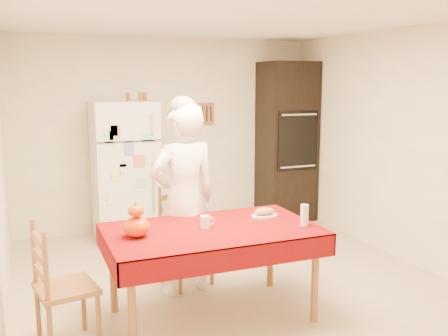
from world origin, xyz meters
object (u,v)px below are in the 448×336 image
oven_cabinet (287,142)px  bread_plate (264,216)px  chair_left (57,283)px  seated_woman (184,200)px  refrigerator (125,171)px  pumpkin_lower (136,227)px  chair_far (182,231)px  dining_table (212,236)px  coffee_mug (205,222)px  wine_glass (304,215)px

oven_cabinet → bread_plate: 2.77m
oven_cabinet → chair_left: bearing=-142.2°
seated_woman → bread_plate: bearing=138.4°
refrigerator → pumpkin_lower: (-0.38, -2.41, -0.01)m
chair_far → pumpkin_lower: chair_far is taller
dining_table → refrigerator: bearing=95.5°
refrigerator → oven_cabinet: oven_cabinet is taller
seated_woman → pumpkin_lower: bearing=37.9°
pumpkin_lower → bread_plate: pumpkin_lower is taller
seated_woman → chair_far: bearing=-110.1°
bread_plate → pumpkin_lower: bearing=-172.8°
refrigerator → seated_woman: bearing=-84.5°
chair_left → coffee_mug: 1.21m
dining_table → bread_plate: 0.58m
coffee_mug → pumpkin_lower: size_ratio=0.48×
bread_plate → refrigerator: bearing=109.1°
dining_table → bread_plate: bearing=15.3°
chair_far → wine_glass: 1.30m
refrigerator → oven_cabinet: bearing=1.2°
coffee_mug → chair_far: bearing=86.7°
chair_far → pumpkin_lower: bearing=-143.1°
oven_cabinet → seated_woman: size_ratio=1.26×
coffee_mug → pumpkin_lower: pumpkin_lower is taller
oven_cabinet → bread_plate: oven_cabinet is taller
oven_cabinet → wine_glass: (-1.31, -2.68, -0.25)m
dining_table → bread_plate: bread_plate is taller
dining_table → bread_plate: size_ratio=7.08×
dining_table → seated_woman: (-0.05, 0.56, 0.18)m
chair_far → pumpkin_lower: size_ratio=4.60×
refrigerator → pumpkin_lower: bearing=-98.9°
oven_cabinet → chair_far: 2.70m
wine_glass → bread_plate: (-0.18, 0.36, -0.08)m
refrigerator → bread_plate: refrigerator is taller
oven_cabinet → wine_glass: oven_cabinet is taller
oven_cabinet → bread_plate: bearing=-122.9°
seated_woman → wine_glass: seated_woman is taller
chair_far → wine_glass: (0.74, -1.01, 0.34)m
refrigerator → wine_glass: 2.80m
bread_plate → chair_left: bearing=-173.2°
chair_left → dining_table: bearing=-97.7°
refrigerator → bread_plate: 2.40m
chair_left → bread_plate: size_ratio=3.96×
coffee_mug → bread_plate: 0.61m
dining_table → pumpkin_lower: size_ratio=8.23×
chair_far → coffee_mug: 0.83m
dining_table → coffee_mug: coffee_mug is taller
coffee_mug → bread_plate: size_ratio=0.42×
coffee_mug → wine_glass: (0.78, -0.24, 0.04)m
seated_woman → pumpkin_lower: (-0.56, -0.56, -0.04)m
dining_table → oven_cabinet: bearing=50.3°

